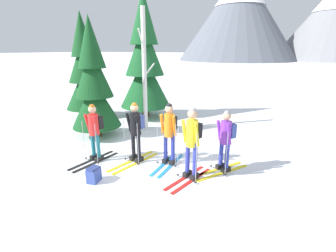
# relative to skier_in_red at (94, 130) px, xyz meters

# --- Properties ---
(ground_plane) EXTENTS (400.00, 400.00, 0.00)m
(ground_plane) POSITION_rel_skier_in_red_xyz_m (1.77, 0.42, -0.93)
(ground_plane) COLOR white
(skier_in_red) EXTENTS (0.60, 1.59, 1.66)m
(skier_in_red) POSITION_rel_skier_in_red_xyz_m (0.00, 0.00, 0.00)
(skier_in_red) COLOR black
(skier_in_red) RESTS_ON ground
(skier_in_black) EXTENTS (0.66, 1.75, 1.72)m
(skier_in_black) POSITION_rel_skier_in_red_xyz_m (1.06, 0.47, 0.03)
(skier_in_black) COLOR yellow
(skier_in_black) RESTS_ON ground
(skier_in_orange) EXTENTS (0.61, 1.57, 1.73)m
(skier_in_orange) POSITION_rel_skier_in_red_xyz_m (1.96, 0.77, 0.05)
(skier_in_orange) COLOR #1E84D1
(skier_in_orange) RESTS_ON ground
(skier_in_yellow) EXTENTS (0.67, 1.58, 1.82)m
(skier_in_yellow) POSITION_rel_skier_in_red_xyz_m (2.81, 0.29, 0.11)
(skier_in_yellow) COLOR red
(skier_in_yellow) RESTS_ON ground
(skier_in_purple) EXTENTS (1.18, 1.59, 1.64)m
(skier_in_purple) POSITION_rel_skier_in_red_xyz_m (3.43, 1.04, -0.02)
(skier_in_purple) COLOR yellow
(skier_in_purple) RESTS_ON ground
(pine_tree_near) EXTENTS (1.72, 1.72, 4.16)m
(pine_tree_near) POSITION_rel_skier_in_red_xyz_m (-1.40, 1.58, 0.97)
(pine_tree_near) COLOR #51381E
(pine_tree_near) RESTS_ON ground
(pine_tree_mid) EXTENTS (1.93, 1.93, 4.65)m
(pine_tree_mid) POSITION_rel_skier_in_red_xyz_m (-3.67, 3.46, 1.20)
(pine_tree_mid) COLOR #51381E
(pine_tree_mid) RESTS_ON ground
(pine_tree_far) EXTENTS (2.28, 2.28, 5.51)m
(pine_tree_far) POSITION_rel_skier_in_red_xyz_m (-1.27, 4.70, 1.59)
(pine_tree_far) COLOR #51381E
(pine_tree_far) RESTS_ON ground
(birch_tree_tall) EXTENTS (0.27, 0.97, 4.50)m
(birch_tree_tall) POSITION_rel_skier_in_red_xyz_m (-0.21, 3.00, 1.35)
(birch_tree_tall) COLOR silver
(birch_tree_tall) RESTS_ON ground
(backpack_on_snow_front) EXTENTS (0.30, 0.36, 0.38)m
(backpack_on_snow_front) POSITION_rel_skier_in_red_xyz_m (0.79, -0.96, -0.74)
(backpack_on_snow_front) COLOR #384C99
(backpack_on_snow_front) RESTS_ON ground
(mountain_ridge_distant) EXTENTS (54.00, 40.85, 23.19)m
(mountain_ridge_distant) POSITION_rel_skier_in_red_xyz_m (-1.20, 72.29, 10.42)
(mountain_ridge_distant) COLOR slate
(mountain_ridge_distant) RESTS_ON ground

